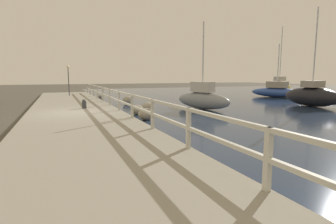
{
  "coord_description": "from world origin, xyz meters",
  "views": [
    {
      "loc": [
        -0.76,
        -13.83,
        2.02
      ],
      "look_at": [
        3.43,
        -3.83,
        0.55
      ],
      "focal_mm": 28.0,
      "sensor_mm": 36.0,
      "label": 1
    }
  ],
  "objects": [
    {
      "name": "mooring_bollard",
      "position": [
        0.55,
        1.55,
        0.49
      ],
      "size": [
        0.24,
        0.24,
        0.51
      ],
      "color": "#333338",
      "rests_on": "dock_walkway"
    },
    {
      "name": "dock_walkway",
      "position": [
        0.0,
        0.0,
        0.12
      ],
      "size": [
        4.59,
        36.0,
        0.24
      ],
      "color": "gray",
      "rests_on": "ground"
    },
    {
      "name": "boulder_mid_strip",
      "position": [
        2.97,
        -2.25,
        0.28
      ],
      "size": [
        0.74,
        0.67,
        0.56
      ],
      "color": "gray",
      "rests_on": "ground"
    },
    {
      "name": "dock_lamp",
      "position": [
        0.18,
        12.44,
        2.32
      ],
      "size": [
        0.26,
        0.26,
        2.8
      ],
      "color": "#2D2D33",
      "rests_on": "dock_walkway"
    },
    {
      "name": "boulder_far_strip",
      "position": [
        3.91,
        4.89,
        0.3
      ],
      "size": [
        0.8,
        0.72,
        0.6
      ],
      "color": "gray",
      "rests_on": "ground"
    },
    {
      "name": "railing",
      "position": [
        2.2,
        -0.0,
        0.93
      ],
      "size": [
        0.1,
        32.5,
        1.02
      ],
      "color": "beige",
      "rests_on": "dock_walkway"
    },
    {
      "name": "sailboat_yellow",
      "position": [
        23.79,
        10.11,
        0.83
      ],
      "size": [
        2.94,
        4.97,
        7.81
      ],
      "rotation": [
        0.0,
        0.0,
        -0.37
      ],
      "color": "gold",
      "rests_on": "water_surface"
    },
    {
      "name": "sailboat_black",
      "position": [
        15.14,
        -1.23,
        0.72
      ],
      "size": [
        1.51,
        4.25,
        6.51
      ],
      "rotation": [
        0.0,
        0.0,
        0.0
      ],
      "color": "black",
      "rests_on": "water_surface"
    },
    {
      "name": "boulder_downstream",
      "position": [
        2.88,
        11.51,
        0.14
      ],
      "size": [
        0.38,
        0.34,
        0.28
      ],
      "color": "slate",
      "rests_on": "ground"
    },
    {
      "name": "sailboat_blue",
      "position": [
        18.94,
        5.65,
        0.59
      ],
      "size": [
        3.21,
        5.47,
        5.1
      ],
      "rotation": [
        0.0,
        0.0,
        0.34
      ],
      "color": "#2D4C9E",
      "rests_on": "water_surface"
    },
    {
      "name": "boulder_upstream",
      "position": [
        3.08,
        -0.4,
        0.26
      ],
      "size": [
        0.69,
        0.62,
        0.52
      ],
      "color": "gray",
      "rests_on": "ground"
    },
    {
      "name": "boulder_water_edge",
      "position": [
        3.9,
        0.22,
        0.29
      ],
      "size": [
        0.76,
        0.69,
        0.57
      ],
      "color": "gray",
      "rests_on": "ground"
    },
    {
      "name": "sailboat_gray",
      "position": [
        7.53,
        0.38,
        0.66
      ],
      "size": [
        2.15,
        4.32,
        5.3
      ],
      "rotation": [
        0.0,
        0.0,
        0.3
      ],
      "color": "gray",
      "rests_on": "water_surface"
    },
    {
      "name": "ground_plane",
      "position": [
        0.0,
        0.0,
        0.0
      ],
      "size": [
        120.0,
        120.0,
        0.0
      ],
      "primitive_type": "plane",
      "color": "#4C473D"
    }
  ]
}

